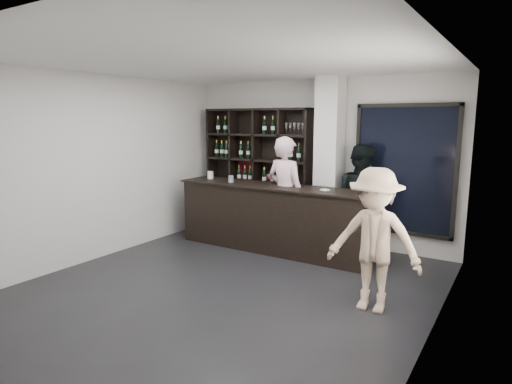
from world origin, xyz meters
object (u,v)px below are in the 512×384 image
Objects in this scene: tasting_counter at (272,218)px; taster_pink at (285,195)px; taster_black at (360,199)px; wine_shelf at (257,172)px; customer at (374,240)px.

taster_pink is at bearing 26.14° from tasting_counter.
taster_black is at bearing -144.29° from taster_pink.
wine_shelf is at bearing -26.59° from taster_pink.
wine_shelf reaches higher than taster_black.
taster_pink reaches higher than taster_black.
taster_black is (1.09, 0.55, -0.06)m from taster_pink.
taster_pink is (0.20, 0.10, 0.40)m from tasting_counter.
tasting_counter is at bearing -45.53° from wine_shelf.
taster_pink is 1.15× the size of customer.
tasting_counter is 2.02× the size of customer.
tasting_counter is 2.55m from customer.
wine_shelf is 1.31m from tasting_counter.
wine_shelf is 2.12m from taster_black.
taster_pink is at bearing 141.46° from customer.
wine_shelf is at bearing 141.82° from customer.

